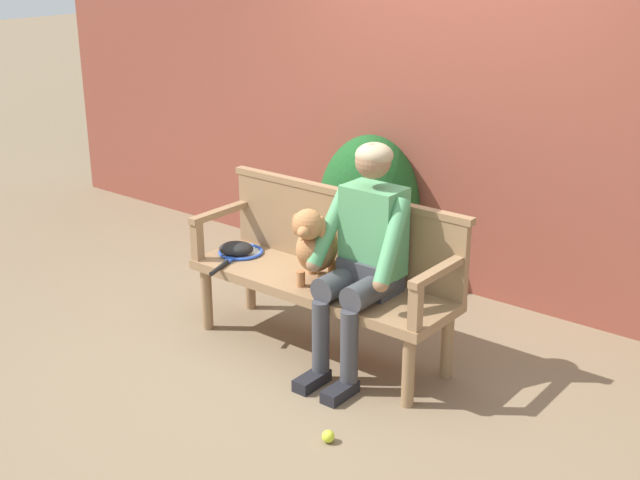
% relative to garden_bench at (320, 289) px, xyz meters
% --- Properties ---
extents(ground_plane, '(40.00, 40.00, 0.00)m').
position_rel_garden_bench_xyz_m(ground_plane, '(0.00, 0.00, -0.41)').
color(ground_plane, '#7A664C').
extents(brick_garden_fence, '(8.00, 0.30, 2.42)m').
position_rel_garden_bench_xyz_m(brick_garden_fence, '(0.00, 1.50, 0.80)').
color(brick_garden_fence, brown).
rests_on(brick_garden_fence, ground).
extents(hedge_bush_mid_right, '(0.74, 0.73, 1.07)m').
position_rel_garden_bench_xyz_m(hedge_bush_mid_right, '(-0.48, 1.17, 0.12)').
color(hedge_bush_mid_right, '#194C1E').
rests_on(hedge_bush_mid_right, ground).
extents(garden_bench, '(1.69, 0.53, 0.47)m').
position_rel_garden_bench_xyz_m(garden_bench, '(0.00, 0.00, 0.00)').
color(garden_bench, '#93704C').
rests_on(garden_bench, ground).
extents(bench_backrest, '(1.73, 0.06, 0.50)m').
position_rel_garden_bench_xyz_m(bench_backrest, '(0.00, 0.23, 0.32)').
color(bench_backrest, '#93704C').
rests_on(bench_backrest, garden_bench).
extents(bench_armrest_left_end, '(0.06, 0.53, 0.28)m').
position_rel_garden_bench_xyz_m(bench_armrest_left_end, '(-0.81, -0.09, 0.26)').
color(bench_armrest_left_end, '#93704C').
rests_on(bench_armrest_left_end, garden_bench).
extents(bench_armrest_right_end, '(0.06, 0.53, 0.28)m').
position_rel_garden_bench_xyz_m(bench_armrest_right_end, '(0.81, -0.09, 0.26)').
color(bench_armrest_right_end, '#93704C').
rests_on(bench_armrest_right_end, garden_bench).
extents(person_seated, '(0.56, 0.66, 1.34)m').
position_rel_garden_bench_xyz_m(person_seated, '(0.33, -0.02, 0.33)').
color(person_seated, black).
rests_on(person_seated, ground).
extents(dog_on_bench, '(0.35, 0.49, 0.49)m').
position_rel_garden_bench_xyz_m(dog_on_bench, '(0.01, -0.07, 0.31)').
color(dog_on_bench, '#AD7042').
rests_on(dog_on_bench, garden_bench).
extents(tennis_racket, '(0.37, 0.58, 0.03)m').
position_rel_garden_bench_xyz_m(tennis_racket, '(-0.66, -0.00, 0.07)').
color(tennis_racket, blue).
rests_on(tennis_racket, garden_bench).
extents(baseball_glove, '(0.28, 0.27, 0.09)m').
position_rel_garden_bench_xyz_m(baseball_glove, '(-0.67, -0.02, 0.11)').
color(baseball_glove, black).
rests_on(baseball_glove, garden_bench).
extents(tennis_ball, '(0.07, 0.07, 0.07)m').
position_rel_garden_bench_xyz_m(tennis_ball, '(0.65, -0.75, -0.38)').
color(tennis_ball, '#CCDB33').
rests_on(tennis_ball, ground).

